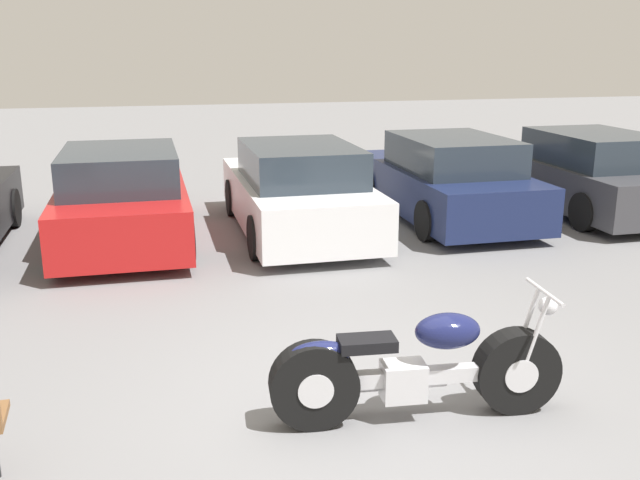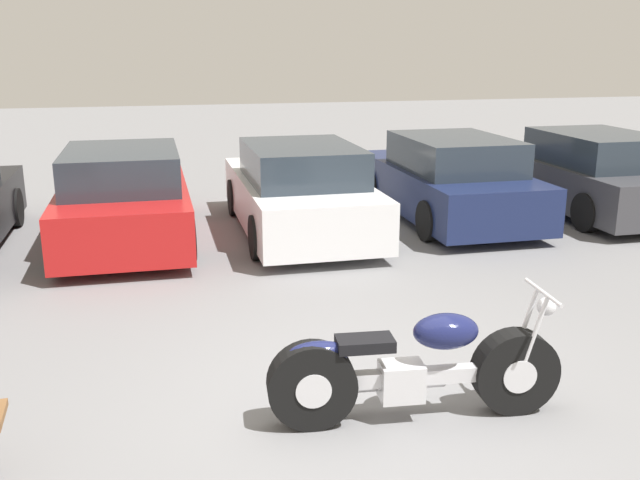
% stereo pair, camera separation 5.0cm
% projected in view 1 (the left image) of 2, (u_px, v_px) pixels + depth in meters
% --- Properties ---
extents(ground_plane, '(60.00, 60.00, 0.00)m').
position_uv_depth(ground_plane, '(366.00, 401.00, 5.94)').
color(ground_plane, slate).
extents(motorcycle, '(2.34, 0.66, 1.02)m').
position_uv_depth(motorcycle, '(415.00, 369.00, 5.57)').
color(motorcycle, black).
rests_on(motorcycle, ground_plane).
extents(parked_car_red, '(1.89, 4.32, 1.41)m').
position_uv_depth(parked_car_red, '(123.00, 198.00, 10.59)').
color(parked_car_red, red).
rests_on(parked_car_red, ground_plane).
extents(parked_car_white, '(1.89, 4.32, 1.41)m').
position_uv_depth(parked_car_white, '(298.00, 192.00, 11.05)').
color(parked_car_white, white).
rests_on(parked_car_white, ground_plane).
extents(parked_car_navy, '(1.89, 4.32, 1.41)m').
position_uv_depth(parked_car_navy, '(447.00, 180.00, 11.97)').
color(parked_car_navy, '#19234C').
rests_on(parked_car_navy, ground_plane).
extents(parked_car_dark_grey, '(1.89, 4.32, 1.41)m').
position_uv_depth(parked_car_dark_grey, '(587.00, 174.00, 12.52)').
color(parked_car_dark_grey, '#3D3D42').
rests_on(parked_car_dark_grey, ground_plane).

